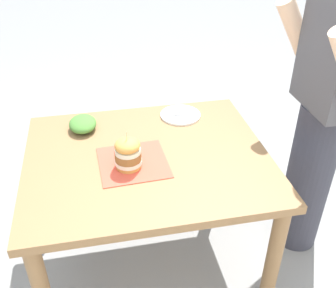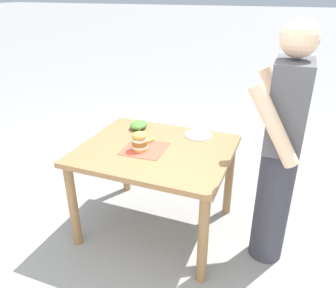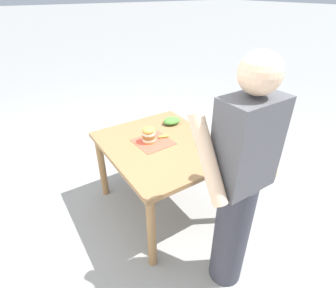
# 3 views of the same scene
# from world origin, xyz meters

# --- Properties ---
(ground_plane) EXTENTS (80.00, 80.00, 0.00)m
(ground_plane) POSITION_xyz_m (0.00, 0.00, 0.00)
(ground_plane) COLOR gray
(patio_table) EXTENTS (0.95, 1.13, 0.74)m
(patio_table) POSITION_xyz_m (0.00, 0.00, 0.63)
(patio_table) COLOR olive
(patio_table) RESTS_ON ground
(serving_paper) EXTENTS (0.32, 0.32, 0.00)m
(serving_paper) POSITION_xyz_m (0.05, -0.07, 0.74)
(serving_paper) COLOR #D64C38
(serving_paper) RESTS_ON patio_table
(sandwich) EXTENTS (0.12, 0.12, 0.18)m
(sandwich) POSITION_xyz_m (0.08, -0.09, 0.82)
(sandwich) COLOR gold
(sandwich) RESTS_ON serving_paper
(pickle_spear) EXTENTS (0.09, 0.05, 0.02)m
(pickle_spear) POSITION_xyz_m (-0.07, -0.08, 0.76)
(pickle_spear) COLOR #8EA83D
(pickle_spear) RESTS_ON serving_paper
(side_plate_with_forks) EXTENTS (0.22, 0.22, 0.02)m
(side_plate_with_forks) POSITION_xyz_m (-0.33, 0.24, 0.75)
(side_plate_with_forks) COLOR white
(side_plate_with_forks) RESTS_ON patio_table
(side_salad) EXTENTS (0.18, 0.14, 0.06)m
(side_salad) POSITION_xyz_m (-0.30, -0.29, 0.77)
(side_salad) COLOR #477F33
(side_salad) RESTS_ON patio_table
(diner_across_table) EXTENTS (0.55, 0.35, 1.69)m
(diner_across_table) POSITION_xyz_m (-0.01, 0.89, 0.88)
(diner_across_table) COLOR #33333D
(diner_across_table) RESTS_ON ground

